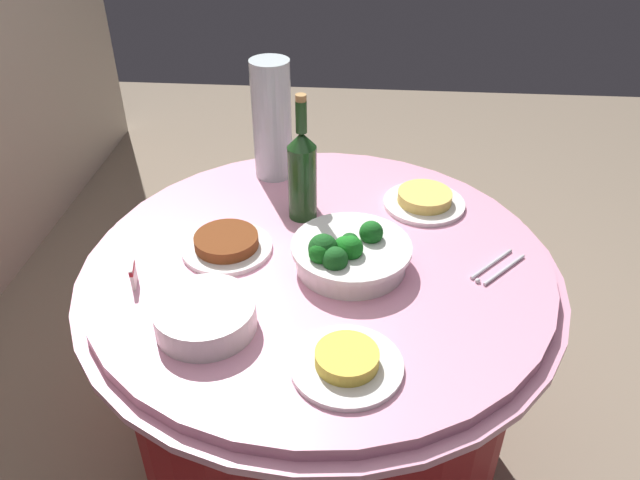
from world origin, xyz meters
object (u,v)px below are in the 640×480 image
serving_tongs (496,268)px  food_plate_noodles (424,200)px  plate_stack (205,316)px  broccoli_bowl (349,253)px  food_plate_fried_egg (347,362)px  label_placard_mid (309,182)px  decorative_fruit_vase (272,126)px  food_plate_stir_fry (227,244)px  label_placard_front (133,273)px  wine_bottle (302,173)px

serving_tongs → food_plate_noodles: food_plate_noodles is taller
serving_tongs → plate_stack: bearing=111.6°
broccoli_bowl → food_plate_fried_egg: size_ratio=1.27×
plate_stack → label_placard_mid: size_ratio=3.82×
decorative_fruit_vase → food_plate_noodles: decorative_fruit_vase is taller
food_plate_fried_egg → food_plate_noodles: same height
food_plate_stir_fry → label_placard_mid: bearing=-30.7°
label_placard_front → plate_stack: bearing=-123.2°
broccoli_bowl → food_plate_stir_fry: size_ratio=1.27×
food_plate_stir_fry → plate_stack: bearing=-177.3°
food_plate_fried_egg → food_plate_stir_fry: (0.37, 0.31, 0.00)m
serving_tongs → food_plate_noodles: 0.31m
wine_bottle → food_plate_noodles: bearing=-76.4°
label_placard_front → wine_bottle: bearing=-47.9°
food_plate_stir_fry → food_plate_noodles: size_ratio=1.00×
wine_bottle → label_placard_mid: size_ratio=6.11×
plate_stack → wine_bottle: bearing=-19.4°
food_plate_stir_fry → food_plate_noodles: 0.55m
plate_stack → decorative_fruit_vase: (0.66, -0.05, 0.12)m
decorative_fruit_vase → food_plate_fried_egg: 0.81m
food_plate_noodles → label_placard_mid: label_placard_mid is taller
plate_stack → broccoli_bowl: bearing=-51.5°
label_placard_front → label_placard_mid: same height
label_placard_mid → wine_bottle: bearing=178.2°
decorative_fruit_vase → label_placard_mid: 0.19m
decorative_fruit_vase → food_plate_noodles: size_ratio=1.55×
broccoli_bowl → label_placard_front: size_ratio=5.09×
broccoli_bowl → label_placard_mid: 0.36m
food_plate_stir_fry → decorative_fruit_vase: bearing=-9.0°
food_plate_fried_egg → label_placard_mid: 0.67m
decorative_fruit_vase → food_plate_stir_fry: decorative_fruit_vase is taller
serving_tongs → food_plate_noodles: (0.27, 0.15, 0.01)m
food_plate_stir_fry → label_placard_front: (-0.15, 0.18, 0.01)m
label_placard_front → food_plate_noodles: bearing=-59.6°
broccoli_bowl → decorative_fruit_vase: bearing=28.3°
wine_bottle → food_plate_fried_egg: wine_bottle is taller
label_placard_front → serving_tongs: bearing=-81.6°
broccoli_bowl → label_placard_mid: broccoli_bowl is taller
food_plate_fried_egg → food_plate_noodles: 0.64m
broccoli_bowl → food_plate_noodles: 0.35m
wine_bottle → decorative_fruit_vase: decorative_fruit_vase is taller
broccoli_bowl → label_placard_front: 0.49m
plate_stack → food_plate_fried_egg: 0.31m
plate_stack → serving_tongs: plate_stack is taller
wine_bottle → label_placard_front: wine_bottle is taller
wine_bottle → food_plate_noodles: (0.08, -0.32, -0.11)m
label_placard_mid → decorative_fruit_vase: bearing=48.5°
food_plate_fried_egg → food_plate_stir_fry: size_ratio=1.00×
plate_stack → wine_bottle: wine_bottle is taller
plate_stack → food_plate_noodles: size_ratio=0.95×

